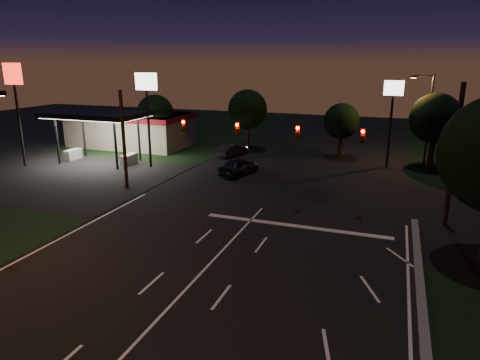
% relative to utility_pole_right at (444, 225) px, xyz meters
% --- Properties ---
extents(ground, '(140.00, 140.00, 0.00)m').
position_rel_utility_pole_right_xyz_m(ground, '(-12.00, -15.00, 0.00)').
color(ground, black).
rests_on(ground, ground).
extents(cross_street_left, '(20.00, 16.00, 0.02)m').
position_rel_utility_pole_right_xyz_m(cross_street_left, '(-32.00, 1.00, 0.00)').
color(cross_street_left, black).
rests_on(cross_street_left, ground).
extents(stop_bar, '(12.00, 0.50, 0.01)m').
position_rel_utility_pole_right_xyz_m(stop_bar, '(-9.00, -3.50, 0.01)').
color(stop_bar, silver).
rests_on(stop_bar, ground).
extents(utility_pole_right, '(0.30, 0.30, 9.00)m').
position_rel_utility_pole_right_xyz_m(utility_pole_right, '(0.00, 0.00, 0.00)').
color(utility_pole_right, black).
rests_on(utility_pole_right, ground).
extents(utility_pole_left, '(0.28, 0.28, 8.00)m').
position_rel_utility_pole_right_xyz_m(utility_pole_left, '(-24.00, 0.00, 0.00)').
color(utility_pole_left, black).
rests_on(utility_pole_left, ground).
extents(signal_span, '(24.00, 0.40, 1.56)m').
position_rel_utility_pole_right_xyz_m(signal_span, '(-12.00, -0.04, 5.50)').
color(signal_span, black).
rests_on(signal_span, ground).
extents(gas_station, '(14.20, 16.10, 5.25)m').
position_rel_utility_pole_right_xyz_m(gas_station, '(-33.86, 15.39, 2.38)').
color(gas_station, gray).
rests_on(gas_station, ground).
extents(pole_sign_left_near, '(2.20, 0.30, 9.10)m').
position_rel_utility_pole_right_xyz_m(pole_sign_left_near, '(-26.00, 7.00, 6.98)').
color(pole_sign_left_near, black).
rests_on(pole_sign_left_near, ground).
extents(pole_sign_left_far, '(2.00, 0.30, 10.00)m').
position_rel_utility_pole_right_xyz_m(pole_sign_left_far, '(-38.00, 3.00, 7.61)').
color(pole_sign_left_far, black).
rests_on(pole_sign_left_far, ground).
extents(pole_sign_right, '(1.80, 0.30, 8.40)m').
position_rel_utility_pole_right_xyz_m(pole_sign_right, '(-4.00, 15.00, 6.24)').
color(pole_sign_right, black).
rests_on(pole_sign_right, ground).
extents(street_light_right_far, '(2.20, 0.35, 9.00)m').
position_rel_utility_pole_right_xyz_m(street_light_right_far, '(-0.76, 17.00, 5.24)').
color(street_light_right_far, black).
rests_on(street_light_right_far, ground).
extents(tree_far_a, '(4.20, 4.20, 6.42)m').
position_rel_utility_pole_right_xyz_m(tree_far_a, '(-29.98, 15.12, 4.26)').
color(tree_far_a, black).
rests_on(tree_far_a, ground).
extents(tree_far_b, '(4.60, 4.60, 6.98)m').
position_rel_utility_pole_right_xyz_m(tree_far_b, '(-19.98, 19.13, 4.61)').
color(tree_far_b, black).
rests_on(tree_far_b, ground).
extents(tree_far_c, '(3.80, 3.80, 5.86)m').
position_rel_utility_pole_right_xyz_m(tree_far_c, '(-8.98, 18.10, 3.90)').
color(tree_far_c, black).
rests_on(tree_far_c, ground).
extents(tree_far_d, '(4.80, 4.80, 7.30)m').
position_rel_utility_pole_right_xyz_m(tree_far_d, '(0.02, 16.13, 4.83)').
color(tree_far_d, black).
rests_on(tree_far_d, ground).
extents(car_oncoming_a, '(2.94, 4.95, 1.58)m').
position_rel_utility_pole_right_xyz_m(car_oncoming_a, '(-16.79, 7.30, 0.79)').
color(car_oncoming_a, black).
rests_on(car_oncoming_a, ground).
extents(car_oncoming_b, '(2.45, 4.40, 1.38)m').
position_rel_utility_pole_right_xyz_m(car_oncoming_b, '(-20.25, 14.44, 0.69)').
color(car_oncoming_b, black).
rests_on(car_oncoming_b, ground).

